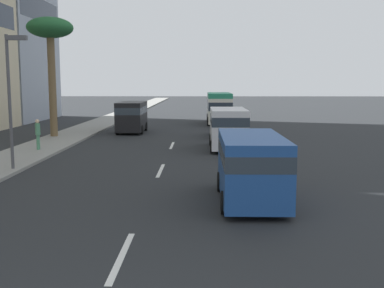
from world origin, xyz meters
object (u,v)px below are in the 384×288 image
at_px(car_second, 223,126).
at_px(van_fourth, 251,164).
at_px(palm_tree, 50,34).
at_px(van_third, 132,115).
at_px(van_fifth, 228,126).
at_px(pedestrian_near_lamp, 38,133).
at_px(minibus_lead, 219,107).
at_px(street_lamp, 11,85).

distance_m(car_second, van_fourth, 19.06).
bearing_deg(palm_tree, van_third, -52.19).
bearing_deg(van_fifth, palm_tree, 66.47).
relative_size(car_second, van_fifth, 0.97).
height_order(van_fifth, pedestrian_near_lamp, van_fifth).
xyz_separation_m(minibus_lead, street_lamp, (-24.43, 10.16, 2.24)).
bearing_deg(pedestrian_near_lamp, van_fifth, -116.04).
relative_size(palm_tree, street_lamp, 1.42).
bearing_deg(van_third, pedestrian_near_lamp, -19.92).
distance_m(van_fourth, van_fifth, 12.43).
bearing_deg(minibus_lead, van_fourth, 179.83).
relative_size(car_second, palm_tree, 0.56).
relative_size(pedestrian_near_lamp, street_lamp, 0.30).
xyz_separation_m(van_third, van_fifth, (-9.29, -7.21, -0.00)).
height_order(van_fourth, street_lamp, street_lamp).
height_order(minibus_lead, palm_tree, palm_tree).
height_order(pedestrian_near_lamp, palm_tree, palm_tree).
bearing_deg(van_fourth, palm_tree, 34.72).
distance_m(minibus_lead, street_lamp, 26.55).
distance_m(car_second, street_lamp, 17.46).
height_order(van_fifth, palm_tree, palm_tree).
relative_size(van_third, van_fourth, 0.94).
xyz_separation_m(minibus_lead, pedestrian_near_lamp, (-18.48, 11.20, -0.52)).
distance_m(van_fifth, street_lamp, 12.68).
relative_size(van_third, palm_tree, 0.55).
bearing_deg(car_second, pedestrian_near_lamp, 125.94).
xyz_separation_m(pedestrian_near_lamp, palm_tree, (6.74, 1.21, 6.24)).
bearing_deg(van_fifth, minibus_lead, -0.42).
distance_m(minibus_lead, car_second, 10.50).
bearing_deg(van_fifth, van_third, 37.80).
bearing_deg(palm_tree, van_fourth, -145.28).
distance_m(minibus_lead, pedestrian_near_lamp, 21.61).
distance_m(van_third, van_fifth, 11.76).
height_order(car_second, palm_tree, palm_tree).
bearing_deg(car_second, minibus_lead, -0.82).
xyz_separation_m(pedestrian_near_lamp, street_lamp, (-5.95, -1.05, 2.76)).
xyz_separation_m(van_fifth, pedestrian_near_lamp, (-1.39, 11.08, -0.27)).
relative_size(minibus_lead, van_fourth, 1.41).
relative_size(van_third, pedestrian_near_lamp, 2.65).
distance_m(minibus_lead, van_fifth, 17.09).
height_order(minibus_lead, car_second, minibus_lead).
bearing_deg(van_fourth, street_lamp, 63.20).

